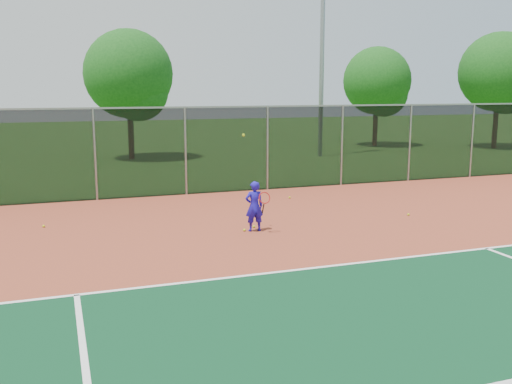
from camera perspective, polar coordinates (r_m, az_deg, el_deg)
court_apron at (r=12.19m, az=18.02°, el=-7.55°), size 30.00×20.00×0.02m
fence_back at (r=20.56m, az=1.15°, el=4.51°), size 30.00×0.06×3.03m
tennis_player at (r=14.60m, az=-0.17°, el=-1.42°), size 0.59×0.58×2.51m
practice_ball_0 at (r=19.08m, az=3.39°, el=-0.54°), size 0.07×0.07×0.07m
practice_ball_1 at (r=17.07m, az=15.00°, el=-2.18°), size 0.07×0.07×0.07m
practice_ball_2 at (r=14.70m, az=-1.17°, el=-3.82°), size 0.07×0.07×0.07m
practice_ball_3 at (r=16.12m, az=-20.47°, el=-3.22°), size 0.07×0.07×0.07m
practice_ball_5 at (r=15.06m, az=-0.21°, el=-3.48°), size 0.07×0.07×0.07m
floodlight_n at (r=31.27m, az=6.66°, el=15.97°), size 0.90×0.40×11.97m
tree_back_left at (r=30.30m, az=-12.41°, el=11.07°), size 4.52×4.52×6.64m
tree_back_mid at (r=37.42m, az=12.17°, el=10.52°), size 4.26×4.26×6.25m
tree_back_right at (r=38.21m, az=23.31°, el=10.64°), size 4.78×4.78×7.02m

